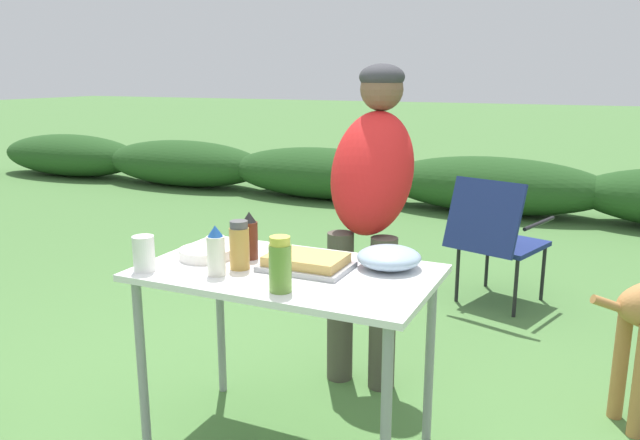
# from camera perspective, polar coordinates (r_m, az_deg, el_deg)

# --- Properties ---
(shrub_hedge) EXTENTS (14.40, 0.90, 0.60)m
(shrub_hedge) POSITION_cam_1_polar(r_m,az_deg,el_deg) (6.88, 15.50, 3.09)
(shrub_hedge) COLOR #234C1E
(shrub_hedge) RESTS_ON ground
(folding_table) EXTENTS (1.10, 0.64, 0.74)m
(folding_table) POSITION_cam_1_polar(r_m,az_deg,el_deg) (2.37, -3.01, -6.32)
(folding_table) COLOR white
(folding_table) RESTS_ON ground
(food_tray) EXTENTS (0.33, 0.23, 0.06)m
(food_tray) POSITION_cam_1_polar(r_m,az_deg,el_deg) (2.34, -1.26, -3.90)
(food_tray) COLOR #9E9EA3
(food_tray) RESTS_ON folding_table
(plate_stack) EXTENTS (0.21, 0.21, 0.04)m
(plate_stack) POSITION_cam_1_polar(r_m,az_deg,el_deg) (2.52, -10.33, -2.98)
(plate_stack) COLOR white
(plate_stack) RESTS_ON folding_table
(mixing_bowl) EXTENTS (0.24, 0.24, 0.08)m
(mixing_bowl) POSITION_cam_1_polar(r_m,az_deg,el_deg) (2.36, 6.32, -3.42)
(mixing_bowl) COLOR #99B2CC
(mixing_bowl) RESTS_ON folding_table
(paper_cup_stack) EXTENTS (0.08, 0.08, 0.13)m
(paper_cup_stack) POSITION_cam_1_polar(r_m,az_deg,el_deg) (2.40, -15.81, -2.97)
(paper_cup_stack) COLOR white
(paper_cup_stack) RESTS_ON folding_table
(mayo_bottle) EXTENTS (0.07, 0.07, 0.19)m
(mayo_bottle) POSITION_cam_1_polar(r_m,az_deg,el_deg) (2.29, -9.50, -2.87)
(mayo_bottle) COLOR silver
(mayo_bottle) RESTS_ON folding_table
(bbq_sauce_bottle) EXTENTS (0.07, 0.07, 0.19)m
(bbq_sauce_bottle) POSITION_cam_1_polar(r_m,az_deg,el_deg) (2.47, -6.45, -1.51)
(bbq_sauce_bottle) COLOR #562314
(bbq_sauce_bottle) RESTS_ON folding_table
(spice_jar) EXTENTS (0.07, 0.07, 0.18)m
(spice_jar) POSITION_cam_1_polar(r_m,az_deg,el_deg) (2.35, -7.38, -2.33)
(spice_jar) COLOR #B2893D
(spice_jar) RESTS_ON folding_table
(relish_jar) EXTENTS (0.08, 0.08, 0.19)m
(relish_jar) POSITION_cam_1_polar(r_m,az_deg,el_deg) (2.09, -3.66, -4.11)
(relish_jar) COLOR olive
(relish_jar) RESTS_ON folding_table
(standing_person_in_red_jacket) EXTENTS (0.40, 0.49, 1.50)m
(standing_person_in_red_jacket) POSITION_cam_1_polar(r_m,az_deg,el_deg) (2.91, 4.66, 2.57)
(standing_person_in_red_jacket) COLOR #4C473D
(standing_person_in_red_jacket) RESTS_ON ground
(camp_chair_green_behind_table) EXTENTS (0.62, 0.70, 0.83)m
(camp_chair_green_behind_table) POSITION_cam_1_polar(r_m,az_deg,el_deg) (4.07, 15.73, -1.31)
(camp_chair_green_behind_table) COLOR navy
(camp_chair_green_behind_table) RESTS_ON ground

